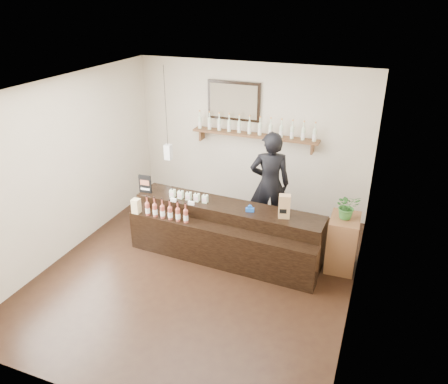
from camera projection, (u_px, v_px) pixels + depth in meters
ground at (199, 272)px, 6.72m from camera, size 5.00×5.00×0.00m
room_shell at (196, 169)px, 6.00m from camera, size 5.00×5.00×5.00m
back_wall_decor at (242, 120)px, 8.04m from camera, size 2.66×0.96×1.69m
counter at (225, 233)px, 6.98m from camera, size 3.10×0.97×1.01m
promo_sign at (145, 184)px, 7.24m from camera, size 0.22×0.03×0.31m
paper_bag at (284, 206)px, 6.43m from camera, size 0.19×0.16×0.36m
tape_dispenser at (250, 209)px, 6.66m from camera, size 0.14×0.08×0.11m
side_cabinet at (342, 243)px, 6.67m from camera, size 0.44×0.60×0.86m
potted_plant at (347, 206)px, 6.41m from camera, size 0.44×0.42×0.39m
shopkeeper at (270, 178)px, 7.37m from camera, size 0.89×0.72×2.11m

